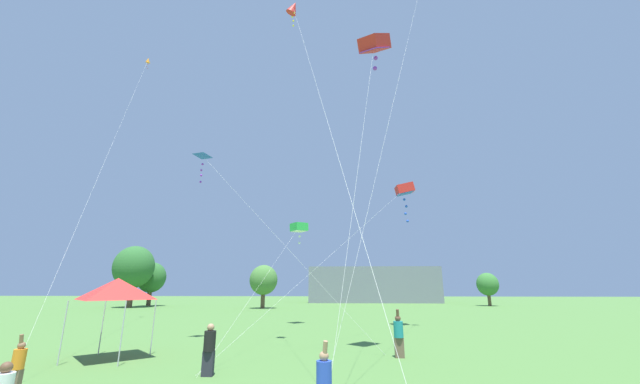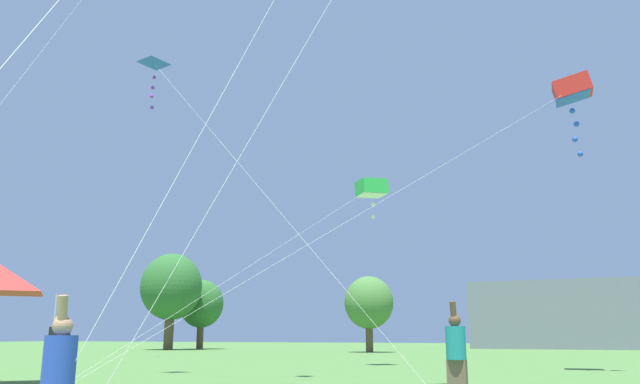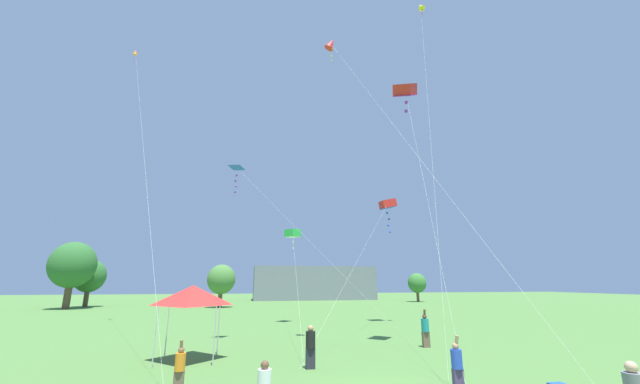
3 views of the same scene
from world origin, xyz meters
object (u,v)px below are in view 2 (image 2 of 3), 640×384
object	(u,v)px
kite_red_box_1	(572,91)
kite_green_box_2	(371,189)
person_blue_shirt	(58,378)
person_black_shirt	(58,355)
kite_blue_delta_6	(155,66)
person_teal_shirt	(456,352)

from	to	relation	value
kite_red_box_1	kite_green_box_2	world-z (taller)	kite_red_box_1
person_blue_shirt	kite_green_box_2	world-z (taller)	kite_green_box_2
person_black_shirt	kite_green_box_2	world-z (taller)	kite_green_box_2
person_blue_shirt	kite_blue_delta_6	bearing A→B (deg)	-172.39
kite_red_box_1	person_teal_shirt	bearing A→B (deg)	-103.91
person_black_shirt	kite_red_box_1	xyz separation A→B (m)	(10.37, 15.57, 10.02)
person_teal_shirt	kite_red_box_1	bearing A→B (deg)	146.16
kite_red_box_1	kite_blue_delta_6	distance (m)	16.45
person_black_shirt	kite_blue_delta_6	bearing A→B (deg)	15.51
kite_green_box_2	person_blue_shirt	bearing A→B (deg)	-81.76
person_teal_shirt	kite_blue_delta_6	world-z (taller)	kite_blue_delta_6
person_blue_shirt	person_teal_shirt	bearing A→B (deg)	131.76
person_blue_shirt	person_teal_shirt	world-z (taller)	person_teal_shirt
person_blue_shirt	kite_green_box_2	distance (m)	22.98
person_teal_shirt	person_blue_shirt	bearing A→B (deg)	-40.52
person_blue_shirt	kite_green_box_2	bearing A→B (deg)	160.60
person_black_shirt	kite_green_box_2	bearing A→B (deg)	-16.48
person_black_shirt	kite_blue_delta_6	xyz separation A→B (m)	(-3.85, 7.31, 10.14)
person_blue_shirt	person_teal_shirt	distance (m)	8.72
kite_red_box_1	kite_green_box_2	bearing A→B (deg)	169.61
person_black_shirt	kite_blue_delta_6	distance (m)	13.08
person_blue_shirt	kite_blue_delta_6	world-z (taller)	kite_blue_delta_6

